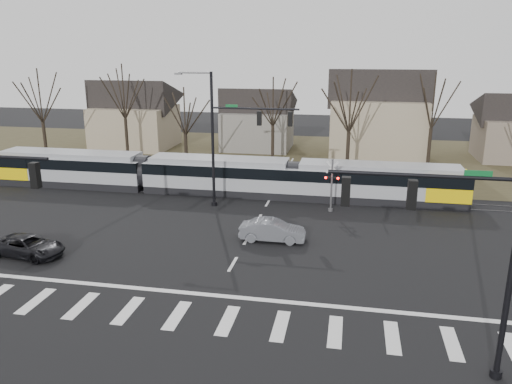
% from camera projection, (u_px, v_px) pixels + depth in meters
% --- Properties ---
extents(ground, '(140.00, 140.00, 0.00)m').
position_uv_depth(ground, '(224.00, 280.00, 26.46)').
color(ground, black).
extents(grass_verge, '(140.00, 28.00, 0.01)m').
position_uv_depth(grass_verge, '(294.00, 157.00, 56.65)').
color(grass_verge, '#38331E').
rests_on(grass_verge, ground).
extents(crosswalk, '(27.00, 2.60, 0.01)m').
position_uv_depth(crosswalk, '(202.00, 318.00, 22.68)').
color(crosswalk, silver).
rests_on(crosswalk, ground).
extents(stop_line, '(28.00, 0.35, 0.01)m').
position_uv_depth(stop_line, '(215.00, 295.00, 24.76)').
color(stop_line, silver).
rests_on(stop_line, ground).
extents(lane_dashes, '(0.18, 30.00, 0.01)m').
position_uv_depth(lane_dashes, '(272.00, 196.00, 41.55)').
color(lane_dashes, silver).
rests_on(lane_dashes, ground).
extents(rail_pair, '(90.00, 1.52, 0.06)m').
position_uv_depth(rail_pair, '(271.00, 196.00, 41.36)').
color(rail_pair, '#59595E').
rests_on(rail_pair, ground).
extents(tram, '(40.23, 2.99, 3.05)m').
position_uv_depth(tram, '(217.00, 174.00, 41.95)').
color(tram, gray).
rests_on(tram, ground).
extents(sedan, '(1.52, 4.19, 1.37)m').
position_uv_depth(sedan, '(273.00, 230.00, 31.67)').
color(sedan, slate).
rests_on(sedan, ground).
extents(suv, '(3.36, 5.01, 1.22)m').
position_uv_depth(suv, '(28.00, 246.00, 29.37)').
color(suv, black).
rests_on(suv, ground).
extents(signal_pole_near_right, '(6.72, 0.44, 8.00)m').
position_uv_depth(signal_pole_near_right, '(458.00, 244.00, 17.53)').
color(signal_pole_near_right, black).
rests_on(signal_pole_near_right, ground).
extents(signal_pole_far, '(9.28, 0.44, 10.20)m').
position_uv_depth(signal_pole_far, '(233.00, 134.00, 37.11)').
color(signal_pole_far, black).
rests_on(signal_pole_far, ground).
extents(rail_crossing_signal, '(1.08, 0.36, 4.00)m').
position_uv_depth(rail_crossing_signal, '(331.00, 187.00, 37.10)').
color(rail_crossing_signal, '#59595B').
rests_on(rail_crossing_signal, ground).
extents(tree_row, '(59.20, 7.20, 10.00)m').
position_uv_depth(tree_row, '(308.00, 120.00, 49.25)').
color(tree_row, black).
rests_on(tree_row, ground).
extents(house_a, '(9.72, 8.64, 8.60)m').
position_uv_depth(house_a, '(134.00, 111.00, 60.94)').
color(house_a, gray).
rests_on(house_a, ground).
extents(house_b, '(8.64, 7.56, 7.65)m').
position_uv_depth(house_b, '(258.00, 116.00, 60.24)').
color(house_b, slate).
rests_on(house_b, ground).
extents(house_c, '(10.80, 8.64, 10.10)m').
position_uv_depth(house_c, '(378.00, 111.00, 54.52)').
color(house_c, gray).
rests_on(house_c, ground).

